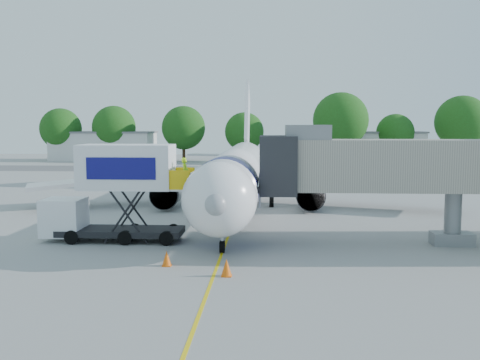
# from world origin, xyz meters

# --- Properties ---
(ground) EXTENTS (160.00, 160.00, 0.00)m
(ground) POSITION_xyz_m (0.00, 0.00, 0.00)
(ground) COLOR #999997
(ground) RESTS_ON ground
(guidance_line) EXTENTS (0.15, 70.00, 0.01)m
(guidance_line) POSITION_xyz_m (0.00, 0.00, 0.01)
(guidance_line) COLOR yellow
(guidance_line) RESTS_ON ground
(taxiway_strip) EXTENTS (120.00, 10.00, 0.01)m
(taxiway_strip) POSITION_xyz_m (0.00, 42.00, 0.00)
(taxiway_strip) COLOR #59595B
(taxiway_strip) RESTS_ON ground
(aircraft) EXTENTS (34.17, 37.73, 11.35)m
(aircraft) POSITION_xyz_m (0.00, 4.12, 2.95)
(aircraft) COLOR white
(aircraft) RESTS_ON ground
(jet_bridge) EXTENTS (13.90, 3.20, 6.60)m
(jet_bridge) POSITION_xyz_m (7.99, -7.00, 4.34)
(jet_bridge) COLOR #A49E8C
(jet_bridge) RESTS_ON ground
(catering_hiloader) EXTENTS (8.50, 2.44, 5.50)m
(catering_hiloader) POSITION_xyz_m (-6.27, -7.00, 2.76)
(catering_hiloader) COLOR black
(catering_hiloader) RESTS_ON ground
(ground_tug) EXTENTS (3.87, 2.24, 1.49)m
(ground_tug) POSITION_xyz_m (4.21, -16.57, 0.78)
(ground_tug) COLOR white
(ground_tug) RESTS_ON ground
(safety_cone_a) EXTENTS (0.45, 0.45, 0.72)m
(safety_cone_a) POSITION_xyz_m (-2.37, -12.23, 0.35)
(safety_cone_a) COLOR #E1590B
(safety_cone_a) RESTS_ON ground
(safety_cone_b) EXTENTS (0.49, 0.49, 0.78)m
(safety_cone_b) POSITION_xyz_m (0.57, -13.77, 0.37)
(safety_cone_b) COLOR #E1590B
(safety_cone_b) RESTS_ON ground
(outbuilding_left) EXTENTS (18.40, 8.40, 5.30)m
(outbuilding_left) POSITION_xyz_m (-28.00, 60.00, 2.66)
(outbuilding_left) COLOR silver
(outbuilding_left) RESTS_ON ground
(outbuilding_right) EXTENTS (16.40, 7.40, 5.30)m
(outbuilding_right) POSITION_xyz_m (22.00, 62.00, 2.66)
(outbuilding_right) COLOR silver
(outbuilding_right) RESTS_ON ground
(tree_a) EXTENTS (7.43, 7.43, 9.48)m
(tree_a) POSITION_xyz_m (-35.36, 58.42, 5.75)
(tree_a) COLOR #382314
(tree_a) RESTS_ON ground
(tree_b) EXTENTS (7.78, 7.78, 9.92)m
(tree_b) POSITION_xyz_m (-25.69, 58.79, 6.02)
(tree_b) COLOR #382314
(tree_b) RESTS_ON ground
(tree_c) EXTENTS (7.71, 7.71, 9.83)m
(tree_c) POSITION_xyz_m (-12.86, 57.74, 5.97)
(tree_c) COLOR #382314
(tree_c) RESTS_ON ground
(tree_d) EXTENTS (6.82, 6.82, 8.70)m
(tree_d) POSITION_xyz_m (-2.05, 57.15, 5.28)
(tree_d) COLOR #382314
(tree_d) RESTS_ON ground
(tree_e) EXTENTS (9.42, 9.42, 12.02)m
(tree_e) POSITION_xyz_m (14.44, 55.61, 7.30)
(tree_e) COLOR #382314
(tree_e) RESTS_ON ground
(tree_f) EXTENTS (6.61, 6.61, 8.43)m
(tree_f) POSITION_xyz_m (24.55, 59.52, 5.11)
(tree_f) COLOR #382314
(tree_f) RESTS_ON ground
(tree_g) EXTENTS (9.05, 9.05, 11.54)m
(tree_g) POSITION_xyz_m (35.48, 58.05, 7.01)
(tree_g) COLOR #382314
(tree_g) RESTS_ON ground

